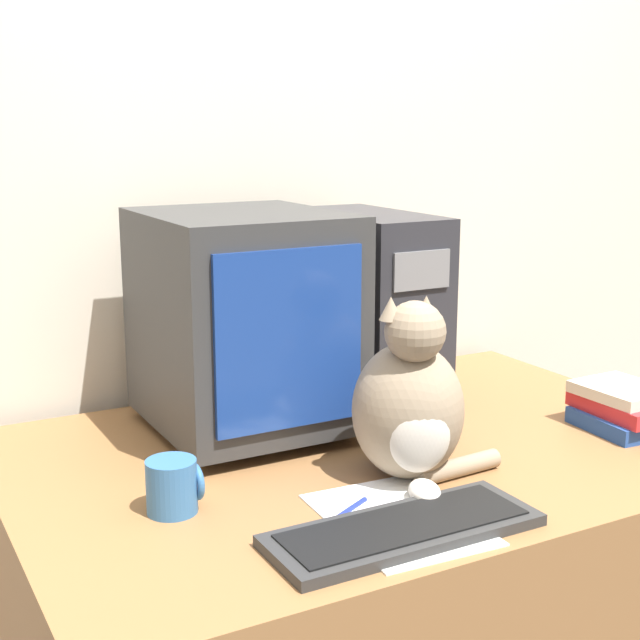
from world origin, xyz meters
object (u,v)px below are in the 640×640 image
keyboard (404,530)px  mug (173,486)px  crt_monitor (243,321)px  computer_tower (368,310)px  book_stack (623,407)px  pen (341,515)px  cat (410,406)px

keyboard → mug: 0.37m
crt_monitor → computer_tower: bearing=6.1°
mug → crt_monitor: bearing=49.2°
keyboard → book_stack: size_ratio=2.08×
book_stack → pen: book_stack is taller
pen → cat: bearing=24.6°
pen → computer_tower: bearing=54.4°
computer_tower → book_stack: size_ratio=2.05×
mug → pen: bearing=-33.8°
cat → pen: bearing=-136.0°
crt_monitor → keyboard: bearing=-88.1°
keyboard → book_stack: bearing=16.0°
crt_monitor → cat: 0.41m
keyboard → crt_monitor: bearing=91.9°
computer_tower → pen: 0.63m
crt_monitor → pen: size_ratio=3.29×
pen → mug: mug is taller
crt_monitor → computer_tower: 0.31m
keyboard → mug: (-0.28, 0.25, 0.03)m
keyboard → pen: 0.11m
pen → mug: size_ratio=1.53×
computer_tower → cat: computer_tower is taller
keyboard → pen: keyboard is taller
book_stack → cat: bearing=-179.4°
keyboard → pen: bearing=118.0°
cat → pen: (-0.19, -0.09, -0.13)m
computer_tower → keyboard: bearing=-116.8°
pen → book_stack: bearing=7.2°
computer_tower → cat: 0.43m
crt_monitor → computer_tower: (0.31, 0.03, -0.02)m
computer_tower → crt_monitor: bearing=-173.9°
book_stack → mug: 0.94m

